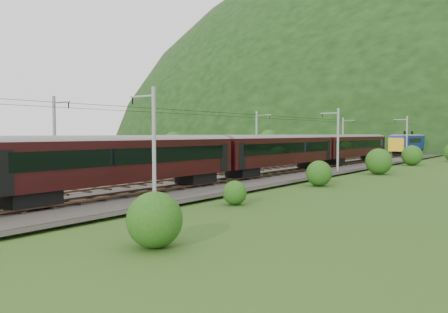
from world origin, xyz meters
The scene contains 14 objects.
ground centered at (0.00, 0.00, 0.00)m, with size 600.00×600.00×0.00m, color #244816.
railbed centered at (0.00, 10.00, 0.15)m, with size 14.00×220.00×0.30m, color #38332D.
track_left centered at (-2.40, 10.00, 0.37)m, with size 2.40×220.00×0.27m.
track_right centered at (2.40, 10.00, 0.37)m, with size 2.40×220.00×0.27m.
catenary_left centered at (-6.12, 32.00, 4.50)m, with size 2.54×192.28×8.00m.
catenary_right centered at (6.12, 32.00, 4.50)m, with size 2.54×192.28×8.00m.
overhead_wires centered at (0.00, 10.00, 7.10)m, with size 4.83×198.00×0.03m.
mountain_ridge centered at (-120.00, 300.00, 0.00)m, with size 336.00×280.00×132.00m, color black.
train centered at (2.40, 0.45, 3.61)m, with size 3.06×169.11×5.32m.
hazard_post_near centered at (-0.14, 40.94, 0.94)m, with size 0.14×0.14×1.28m, color red.
hazard_post_far centered at (0.19, 35.76, 0.98)m, with size 0.15×0.15×1.37m, color red.
signal centered at (-3.87, 68.97, 1.62)m, with size 0.25×0.25×2.25m.
vegetation_left centered at (-14.51, 18.60, 2.53)m, with size 11.31×145.16×6.90m.
vegetation_right centered at (12.07, 26.35, 1.35)m, with size 7.10×107.16×3.14m.
Camera 1 is at (28.50, -21.13, 5.05)m, focal length 35.00 mm.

